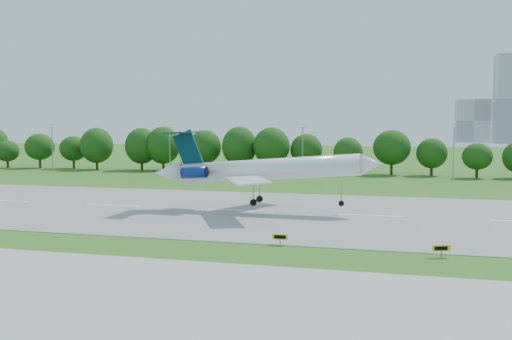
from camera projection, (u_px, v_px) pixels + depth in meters
name	position (u px, v px, depth m)	size (l,w,h in m)	color
ground	(355.00, 255.00, 55.54)	(600.00, 600.00, 0.00)	#336B1C
runway	(371.00, 216.00, 79.62)	(400.00, 45.00, 0.08)	gray
taxiway	(331.00, 314.00, 38.19)	(400.00, 23.00, 0.08)	#ADADA8
tree_line	(388.00, 151.00, 143.69)	(288.40, 8.40, 10.40)	#382314
light_poles	(376.00, 152.00, 134.69)	(175.90, 0.25, 12.19)	gray
airliner	(257.00, 169.00, 83.31)	(33.87, 24.66, 10.95)	white
taxi_sign_left	(280.00, 237.00, 60.24)	(1.68, 0.25, 1.18)	gray
taxi_sign_centre	(441.00, 248.00, 54.56)	(1.70, 0.75, 1.22)	gray
service_vehicle_a	(212.00, 175.00, 138.62)	(1.39, 4.00, 1.32)	silver
service_vehicle_b	(279.00, 175.00, 138.62)	(1.51, 3.75, 1.28)	white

